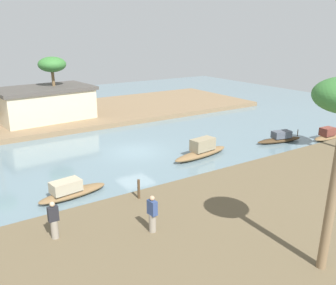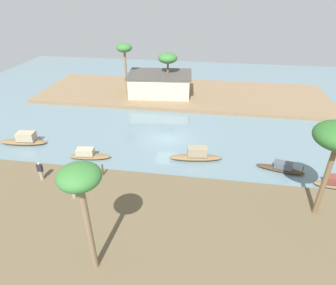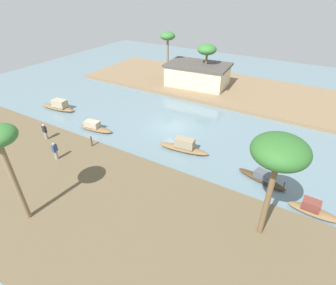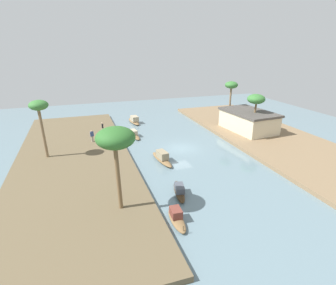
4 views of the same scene
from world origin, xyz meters
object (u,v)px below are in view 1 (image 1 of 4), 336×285
object	(u,v)px
person_on_near_bank	(152,214)
riverside_building	(45,103)
sampan_upstream_small	(328,135)
mooring_post	(139,189)
sampan_open_hull	(280,138)
sampan_with_red_awning	(202,150)
palm_tree_right_tall	(52,65)
person_by_mooring	(54,221)
sampan_with_tall_canopy	(71,191)

from	to	relation	value
person_on_near_bank	riverside_building	size ratio (longest dim) A/B	0.18
sampan_upstream_small	mooring_post	bearing A→B (deg)	-171.88
sampan_open_hull	sampan_with_red_awning	bearing A→B (deg)	-172.77
sampan_open_hull	mooring_post	distance (m)	15.78
sampan_upstream_small	mooring_post	world-z (taller)	mooring_post
sampan_open_hull	sampan_upstream_small	size ratio (longest dim) A/B	1.22
sampan_with_red_awning	palm_tree_right_tall	bearing A→B (deg)	100.42
person_by_mooring	palm_tree_right_tall	bearing A→B (deg)	-105.87
person_by_mooring	mooring_post	bearing A→B (deg)	-162.13
sampan_open_hull	sampan_upstream_small	world-z (taller)	sampan_upstream_small
sampan_with_tall_canopy	person_by_mooring	world-z (taller)	person_by_mooring
sampan_upstream_small	sampan_with_tall_canopy	distance (m)	21.96
sampan_with_red_awning	person_on_near_bank	world-z (taller)	person_on_near_bank
sampan_with_tall_canopy	palm_tree_right_tall	bearing A→B (deg)	67.25
sampan_upstream_small	person_by_mooring	bearing A→B (deg)	-169.73
sampan_with_tall_canopy	riverside_building	size ratio (longest dim) A/B	0.43
sampan_open_hull	mooring_post	world-z (taller)	mooring_post
sampan_open_hull	riverside_building	bearing A→B (deg)	141.92
sampan_upstream_small	palm_tree_right_tall	bearing A→B (deg)	134.22
sampan_with_red_awning	sampan_with_tall_canopy	xyz separation A→B (m)	(-10.26, -1.34, -0.10)
person_by_mooring	sampan_with_tall_canopy	bearing A→B (deg)	-114.87
sampan_upstream_small	riverside_building	xyz separation A→B (m)	(-18.17, 18.86, 1.67)
mooring_post	riverside_building	world-z (taller)	riverside_building
sampan_with_tall_canopy	sampan_with_red_awning	bearing A→B (deg)	-0.15
person_by_mooring	person_on_near_bank	bearing A→B (deg)	155.49
sampan_open_hull	riverside_building	size ratio (longest dim) A/B	0.45
sampan_with_red_awning	sampan_with_tall_canopy	bearing A→B (deg)	179.90
mooring_post	palm_tree_right_tall	world-z (taller)	palm_tree_right_tall
sampan_with_tall_canopy	mooring_post	world-z (taller)	mooring_post
sampan_with_red_awning	riverside_building	bearing A→B (deg)	104.04
sampan_upstream_small	person_on_near_bank	distance (m)	21.11
person_on_near_bank	mooring_post	world-z (taller)	person_on_near_bank
sampan_with_tall_canopy	person_by_mooring	distance (m)	5.03
sampan_with_red_awning	person_on_near_bank	xyz separation A→B (m)	(-8.77, -7.59, 0.79)
person_by_mooring	mooring_post	world-z (taller)	person_by_mooring
sampan_with_tall_canopy	palm_tree_right_tall	xyz separation A→B (m)	(4.87, 17.97, 5.19)
sampan_with_red_awning	person_by_mooring	bearing A→B (deg)	-162.71
sampan_with_tall_canopy	mooring_post	distance (m)	4.04
sampan_with_red_awning	sampan_open_hull	bearing A→B (deg)	-12.58
person_on_near_bank	person_by_mooring	size ratio (longest dim) A/B	1.01
person_on_near_bank	mooring_post	bearing A→B (deg)	155.27
person_by_mooring	riverside_building	distance (m)	23.00
sampan_open_hull	person_on_near_bank	distance (m)	17.87
sampan_with_red_awning	sampan_with_tall_canopy	distance (m)	10.34
person_on_near_bank	palm_tree_right_tall	distance (m)	24.83
person_on_near_bank	sampan_with_tall_canopy	bearing A→B (deg)	-172.13
sampan_with_tall_canopy	person_on_near_bank	bearing A→B (deg)	-84.21
person_by_mooring	palm_tree_right_tall	world-z (taller)	palm_tree_right_tall
sampan_open_hull	mooring_post	bearing A→B (deg)	-154.19
sampan_upstream_small	mooring_post	xyz separation A→B (m)	(-19.32, -1.94, 0.61)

